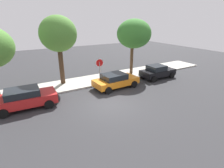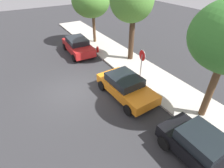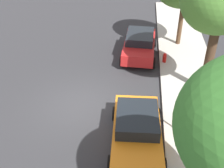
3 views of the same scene
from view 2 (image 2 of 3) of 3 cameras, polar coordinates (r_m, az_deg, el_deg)
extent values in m
plane|color=#2D2D30|center=(11.97, -12.94, -2.32)|extent=(60.00, 60.00, 0.00)
cube|color=#B2ADA3|center=(14.19, 8.48, 4.79)|extent=(32.00, 3.16, 0.14)
cylinder|color=gray|center=(12.17, 9.39, 4.88)|extent=(0.08, 0.08, 2.16)
cylinder|color=white|center=(11.72, 9.85, 9.19)|extent=(0.74, 0.12, 0.75)
cylinder|color=red|center=(11.72, 9.85, 9.19)|extent=(0.70, 0.12, 0.70)
cube|color=orange|center=(10.98, 4.64, -1.37)|extent=(4.27, 2.07, 0.57)
cube|color=black|center=(10.82, 4.05, 1.49)|extent=(2.18, 1.75, 0.49)
cylinder|color=black|center=(10.86, 13.14, -4.54)|extent=(0.65, 0.25, 0.64)
cylinder|color=black|center=(9.83, 5.25, -8.46)|extent=(0.65, 0.25, 0.64)
cylinder|color=black|center=(12.54, 4.05, 2.18)|extent=(0.65, 0.25, 0.64)
cylinder|color=black|center=(11.66, -3.37, -0.54)|extent=(0.65, 0.25, 0.64)
cube|color=black|center=(8.57, 27.83, -19.14)|extent=(3.83, 1.76, 0.62)
cube|color=black|center=(8.21, 27.63, -15.81)|extent=(1.74, 1.55, 0.50)
cylinder|color=black|center=(9.69, 24.16, -12.93)|extent=(0.64, 0.22, 0.64)
cylinder|color=black|center=(8.65, 16.67, -18.03)|extent=(0.64, 0.22, 0.64)
cube|color=red|center=(16.97, -10.99, 11.77)|extent=(4.27, 2.02, 0.67)
cube|color=black|center=(16.90, -11.38, 13.73)|extent=(2.31, 1.71, 0.48)
cylinder|color=black|center=(16.14, -6.05, 9.77)|extent=(0.65, 0.25, 0.64)
cylinder|color=black|center=(15.61, -12.31, 8.26)|extent=(0.65, 0.25, 0.64)
cylinder|color=black|center=(18.61, -9.64, 12.88)|extent=(0.65, 0.25, 0.64)
cylinder|color=black|center=(18.15, -15.18, 11.61)|extent=(0.65, 0.25, 0.64)
cylinder|color=#422D1E|center=(15.08, 6.33, 13.99)|extent=(0.44, 0.44, 3.57)
ellipsoid|color=#4C8433|center=(14.25, 6.47, 25.49)|extent=(3.28, 3.28, 3.16)
cylinder|color=#513823|center=(10.19, 29.23, -2.55)|extent=(0.34, 0.34, 3.18)
cylinder|color=#513823|center=(19.12, -5.87, 17.74)|extent=(0.29, 0.29, 3.16)
ellipsoid|color=#4C8433|center=(18.47, -6.98, 25.32)|extent=(3.63, 3.63, 3.06)
cylinder|color=red|center=(16.85, -4.71, 10.77)|extent=(0.22, 0.22, 0.55)
sphere|color=red|center=(16.72, -4.77, 11.82)|extent=(0.21, 0.21, 0.21)
cylinder|color=red|center=(16.71, -4.48, 10.77)|extent=(0.08, 0.09, 0.09)
camera|label=1|loc=(17.11, -60.97, 14.82)|focal=28.00mm
camera|label=3|loc=(5.57, 83.18, 23.28)|focal=45.00mm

